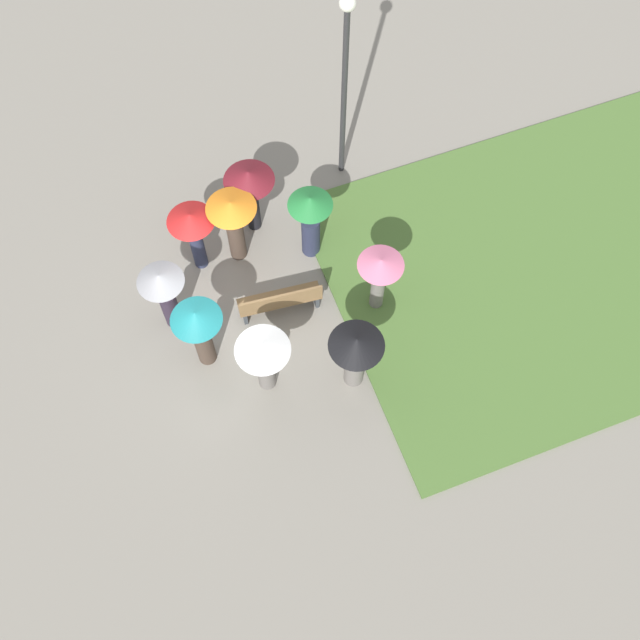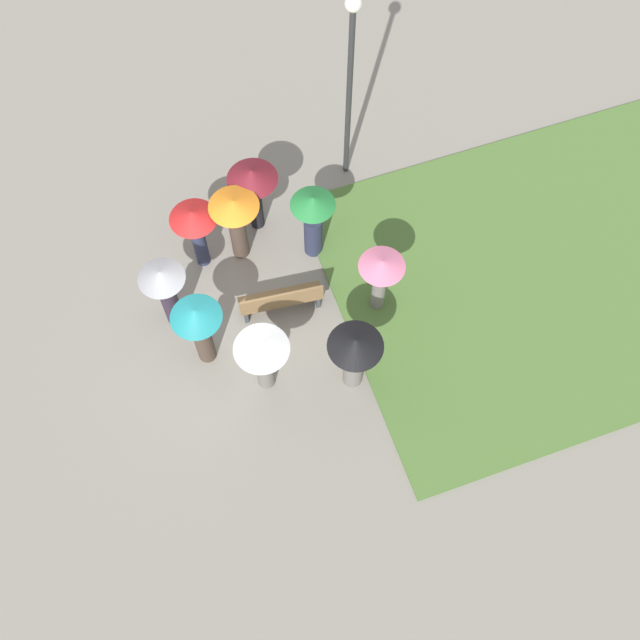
{
  "view_description": "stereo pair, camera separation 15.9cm",
  "coord_description": "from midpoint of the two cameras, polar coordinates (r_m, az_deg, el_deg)",
  "views": [
    {
      "loc": [
        0.59,
        7.41,
        15.0
      ],
      "look_at": [
        -1.84,
        1.0,
        1.07
      ],
      "focal_mm": 45.0,
      "sensor_mm": 36.0,
      "label": 1
    },
    {
      "loc": [
        0.44,
        7.46,
        15.0
      ],
      "look_at": [
        -1.84,
        1.0,
        1.07
      ],
      "focal_mm": 45.0,
      "sensor_mm": 36.0,
      "label": 2
    }
  ],
  "objects": [
    {
      "name": "ground_plane",
      "position": [
        16.75,
        -7.38,
        -0.74
      ],
      "size": [
        90.0,
        90.0,
        0.0
      ],
      "primitive_type": "plane",
      "color": "gray"
    },
    {
      "name": "lamp_post",
      "position": [
        16.36,
        1.5,
        17.29
      ],
      "size": [
        0.32,
        0.32,
        4.96
      ],
      "color": "#2D2D30",
      "rests_on": "ground_plane"
    },
    {
      "name": "park_bench",
      "position": [
        16.42,
        -3.13,
        1.37
      ],
      "size": [
        1.76,
        0.6,
        0.9
      ],
      "rotation": [
        0.0,
        0.0,
        -0.1
      ],
      "color": "brown",
      "rests_on": "ground_plane"
    },
    {
      "name": "crowd_person_green",
      "position": [
        16.51,
        -0.96,
        7.26
      ],
      "size": [
        0.92,
        0.92,
        1.94
      ],
      "rotation": [
        0.0,
        0.0,
        4.36
      ],
      "color": "#282D47",
      "rests_on": "ground_plane"
    },
    {
      "name": "crowd_person_orange",
      "position": [
        16.51,
        -6.46,
        7.04
      ],
      "size": [
        1.03,
        1.03,
        1.92
      ],
      "rotation": [
        0.0,
        0.0,
        4.64
      ],
      "color": "#47382D",
      "rests_on": "ground_plane"
    },
    {
      "name": "crowd_person_grey",
      "position": [
        15.87,
        -11.31,
        2.03
      ],
      "size": [
        0.92,
        0.92,
        1.92
      ],
      "rotation": [
        0.0,
        0.0,
        4.75
      ],
      "color": "#2D2333",
      "rests_on": "ground_plane"
    },
    {
      "name": "crowd_person_pink",
      "position": [
        15.79,
        3.97,
        3.32
      ],
      "size": [
        0.92,
        0.92,
        1.81
      ],
      "rotation": [
        0.0,
        0.0,
        0.2
      ],
      "color": "slate",
      "rests_on": "ground_plane"
    },
    {
      "name": "crowd_person_maroon",
      "position": [
        16.72,
        -5.3,
        9.56
      ],
      "size": [
        1.06,
        1.06,
        1.93
      ],
      "rotation": [
        0.0,
        0.0,
        3.93
      ],
      "color": "black",
      "rests_on": "ground_plane"
    },
    {
      "name": "crowd_person_red",
      "position": [
        16.41,
        -9.31,
        6.46
      ],
      "size": [
        0.97,
        0.97,
        1.86
      ],
      "rotation": [
        0.0,
        0.0,
        1.53
      ],
      "color": "#282D47",
      "rests_on": "ground_plane"
    },
    {
      "name": "lawn_patch_near",
      "position": [
        18.04,
        16.4,
        3.78
      ],
      "size": [
        9.67,
        7.19,
        0.06
      ],
      "color": "#4C7033",
      "rests_on": "ground_plane"
    },
    {
      "name": "crowd_person_teal",
      "position": [
        15.3,
        -8.9,
        -0.56
      ],
      "size": [
        0.99,
        0.99,
        1.99
      ],
      "rotation": [
        0.0,
        0.0,
        2.81
      ],
      "color": "#47382D",
      "rests_on": "ground_plane"
    },
    {
      "name": "crowd_person_black",
      "position": [
        15.0,
        2.26,
        -2.27
      ],
      "size": [
        1.06,
        1.06,
        1.86
      ],
      "rotation": [
        0.0,
        0.0,
        1.14
      ],
      "color": "slate",
      "rests_on": "ground_plane"
    },
    {
      "name": "crowd_person_white",
      "position": [
        14.96,
        -4.35,
        -2.5
      ],
      "size": [
        1.06,
        1.06,
        1.84
      ],
      "rotation": [
        0.0,
        0.0,
        0.95
      ],
      "color": "slate",
      "rests_on": "ground_plane"
    }
  ]
}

